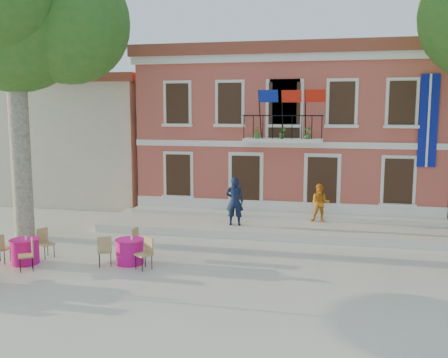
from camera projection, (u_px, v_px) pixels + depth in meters
ground at (201, 260)px, 15.80m from camera, size 90.00×90.00×0.00m
main_building at (292, 129)px, 24.54m from camera, size 13.50×9.59×7.50m
neighbor_west at (87, 137)px, 27.99m from camera, size 9.40×9.40×6.40m
terrace at (279, 227)px, 19.62m from camera, size 14.00×3.40×0.30m
plane_tree_west at (13, 15)px, 17.48m from camera, size 5.53×5.53×10.87m
pedestrian_navy at (235, 201)px, 19.17m from camera, size 0.71×0.49×1.88m
pedestrian_orange at (320, 203)px, 19.71m from camera, size 0.78×0.63×1.53m
cafe_table_1 at (25, 250)px, 15.38m from camera, size 1.71×1.86×0.95m
cafe_table_3 at (130, 250)px, 15.36m from camera, size 1.87×1.69×0.95m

